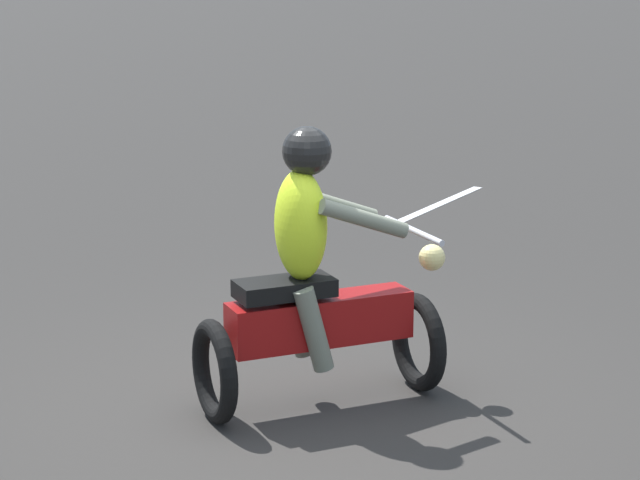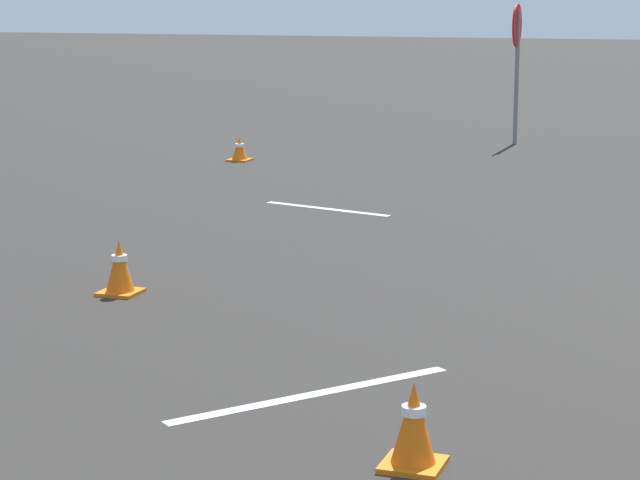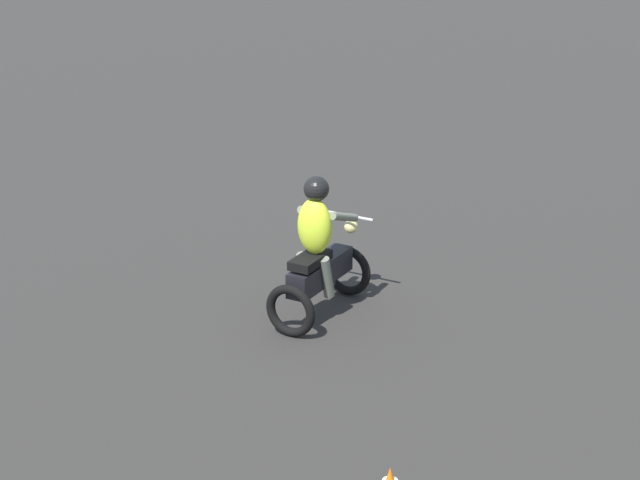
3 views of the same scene
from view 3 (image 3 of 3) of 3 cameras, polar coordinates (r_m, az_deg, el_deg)
The scene contains 1 object.
motorcycle_rider_background at distance 13.77m, azimuth -0.07°, elevation -0.72°, with size 1.53×0.73×1.66m.
Camera 3 is at (4.70, 17.22, 5.86)m, focal length 70.00 mm.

